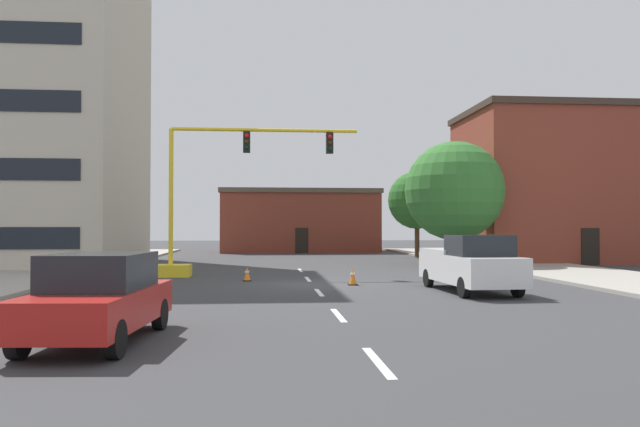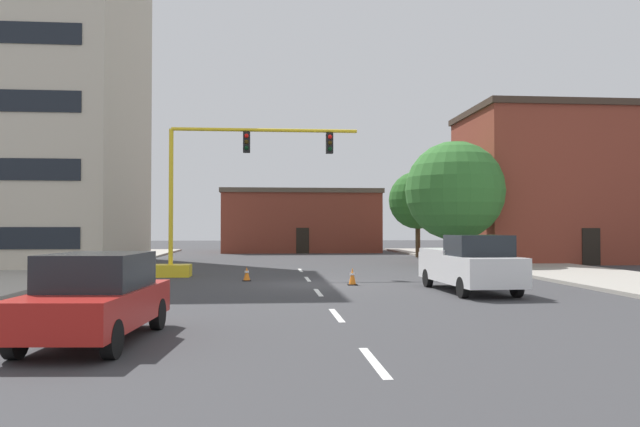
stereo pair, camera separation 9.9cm
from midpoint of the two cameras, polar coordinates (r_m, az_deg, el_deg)
ground_plane at (r=24.41m, az=-0.83°, el=-6.57°), size 160.00×160.00×0.00m
sidewalk_left at (r=34.13m, az=-24.10°, el=-4.82°), size 6.00×56.00×0.14m
sidewalk_right at (r=35.51m, az=19.37°, el=-4.72°), size 6.00×56.00×0.14m
lane_stripe_seg_0 at (r=10.64m, az=5.10°, el=-13.48°), size 0.16×2.40×0.01m
lane_stripe_seg_1 at (r=16.00m, az=1.52°, el=-9.35°), size 0.16×2.40×0.01m
lane_stripe_seg_2 at (r=21.44m, az=-0.21°, el=-7.29°), size 0.16×2.40×0.01m
lane_stripe_seg_3 at (r=26.90m, az=-1.24°, el=-6.07°), size 0.16×2.40×0.01m
lane_stripe_seg_4 at (r=32.37m, az=-1.91°, el=-5.25°), size 0.16×2.40×0.01m
building_tall_left at (r=41.93m, az=-25.39°, el=12.45°), size 12.53×13.38×24.21m
building_brick_center at (r=56.95m, az=-2.00°, el=-0.69°), size 14.19×8.52×5.63m
building_row_right at (r=43.43m, az=20.88°, el=2.39°), size 11.91×8.66×9.89m
traffic_signal_gantry at (r=28.77m, az=-11.27°, el=-1.21°), size 9.46×1.20×6.83m
tree_right_far at (r=47.03m, az=8.87°, el=1.22°), size 4.35×4.35×6.47m
tree_right_mid at (r=36.52m, az=12.22°, el=2.06°), size 5.72×5.72×7.22m
pickup_truck_white at (r=22.17m, az=13.55°, el=-4.54°), size 2.23×5.48×1.99m
sedan_red_near_left at (r=12.98m, az=-19.93°, el=-7.24°), size 2.20×4.63×1.74m
traffic_cone_roadside_a at (r=26.13m, az=-6.85°, el=-5.56°), size 0.36×0.36×0.60m
traffic_cone_roadside_b at (r=24.16m, az=2.93°, el=-5.83°), size 0.36×0.36×0.67m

